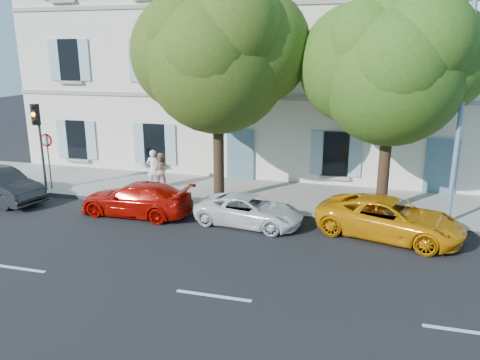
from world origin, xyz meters
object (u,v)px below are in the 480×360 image
(tree_left, at_px, (217,62))
(road_sign, at_px, (47,149))
(car_red_coupe, at_px, (136,199))
(pedestrian_b, at_px, (161,170))
(traffic_light, at_px, (38,129))
(car_yellow_supercar, at_px, (390,218))
(tree_right, at_px, (392,73))
(car_dark_sedan, at_px, (0,186))
(pedestrian_a, at_px, (153,169))
(car_white_coupe, at_px, (249,210))
(street_lamp, at_px, (466,83))

(tree_left, bearing_deg, road_sign, -176.68)
(car_red_coupe, xyz_separation_m, pedestrian_b, (-0.46, 3.21, 0.31))
(traffic_light, relative_size, road_sign, 1.53)
(tree_left, bearing_deg, car_red_coupe, -140.16)
(car_yellow_supercar, height_order, tree_right, tree_right)
(tree_left, height_order, tree_right, tree_left)
(car_dark_sedan, relative_size, car_red_coupe, 0.96)
(pedestrian_b, bearing_deg, car_red_coupe, 93.58)
(road_sign, xyz_separation_m, pedestrian_a, (4.30, 1.39, -0.92))
(car_dark_sedan, height_order, tree_left, tree_left)
(pedestrian_a, bearing_deg, pedestrian_b, -167.29)
(traffic_light, bearing_deg, tree_left, 5.90)
(car_white_coupe, distance_m, tree_right, 6.99)
(car_white_coupe, height_order, tree_left, tree_left)
(road_sign, height_order, street_lamp, street_lamp)
(car_red_coupe, bearing_deg, road_sign, -107.16)
(car_white_coupe, distance_m, car_yellow_supercar, 4.79)
(tree_right, distance_m, street_lamp, 2.44)
(car_red_coupe, xyz_separation_m, pedestrian_a, (-0.76, 3.11, 0.38))
(pedestrian_b, bearing_deg, tree_left, 156.40)
(tree_left, relative_size, traffic_light, 2.27)
(car_dark_sedan, relative_size, tree_left, 0.49)
(car_yellow_supercar, bearing_deg, street_lamp, -39.00)
(car_dark_sedan, height_order, road_sign, road_sign)
(street_lamp, height_order, pedestrian_b, street_lamp)
(road_sign, distance_m, street_lamp, 16.58)
(road_sign, relative_size, pedestrian_a, 1.44)
(tree_right, xyz_separation_m, pedestrian_a, (-9.70, 0.62, -4.25))
(pedestrian_a, bearing_deg, car_red_coupe, 97.48)
(car_white_coupe, xyz_separation_m, street_lamp, (6.84, 1.56, 4.49))
(tree_left, distance_m, street_lamp, 8.67)
(car_dark_sedan, height_order, pedestrian_a, pedestrian_a)
(car_dark_sedan, bearing_deg, street_lamp, -70.30)
(car_red_coupe, bearing_deg, tree_right, 107.18)
(car_yellow_supercar, bearing_deg, road_sign, 99.75)
(car_dark_sedan, height_order, traffic_light, traffic_light)
(car_dark_sedan, height_order, car_white_coupe, car_dark_sedan)
(pedestrian_b, bearing_deg, car_white_coupe, 142.66)
(car_red_coupe, bearing_deg, car_yellow_supercar, 92.94)
(car_yellow_supercar, xyz_separation_m, road_sign, (-14.22, 1.51, 1.26))
(car_red_coupe, relative_size, car_yellow_supercar, 0.91)
(car_white_coupe, bearing_deg, road_sign, 87.29)
(car_dark_sedan, bearing_deg, car_red_coupe, -75.49)
(car_white_coupe, height_order, street_lamp, street_lamp)
(tree_left, bearing_deg, street_lamp, -3.31)
(car_white_coupe, bearing_deg, pedestrian_a, 66.64)
(car_yellow_supercar, xyz_separation_m, pedestrian_a, (-9.93, 2.90, 0.35))
(car_dark_sedan, bearing_deg, road_sign, -17.95)
(car_red_coupe, distance_m, car_white_coupe, 4.39)
(traffic_light, xyz_separation_m, road_sign, (0.08, 0.36, -0.95))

